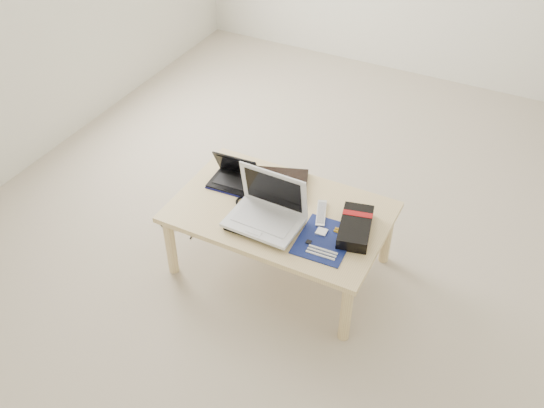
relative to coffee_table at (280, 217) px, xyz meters
The scene contains 13 objects.
ground 0.64m from the coffee_table, 81.37° to the left, with size 4.00×4.00×0.00m, color beige.
coffee_table is the anchor object (origin of this frame).
book 0.21m from the coffee_table, 120.75° to the left, with size 0.39×0.36×0.03m.
netbook 0.35m from the coffee_table, 163.80° to the left, with size 0.26×0.20×0.17m.
tablet 0.06m from the coffee_table, behind, with size 0.26×0.21×0.01m.
remote 0.22m from the coffee_table, 16.67° to the left, with size 0.11×0.20×0.02m.
neoprene_sleeve 0.15m from the coffee_table, 98.96° to the right, with size 0.33×0.24×0.02m, color black.
white_laptop 0.17m from the coffee_table, 98.81° to the right, with size 0.37×0.26×0.26m.
motherboard 0.32m from the coffee_table, 19.85° to the right, with size 0.26×0.32×0.01m.
gpu_box 0.41m from the coffee_table, ahead, with size 0.21×0.32×0.07m.
cable_coil 0.20m from the coffee_table, behind, with size 0.10×0.10×0.01m, color black.
floor_cable_coil 0.81m from the coffee_table, behind, with size 0.19×0.19×0.01m, color black.
floor_cable_trail 0.70m from the coffee_table, 167.03° to the left, with size 0.01×0.01×0.38m, color black.
Camera 1 is at (0.96, -2.66, 2.42)m, focal length 40.00 mm.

